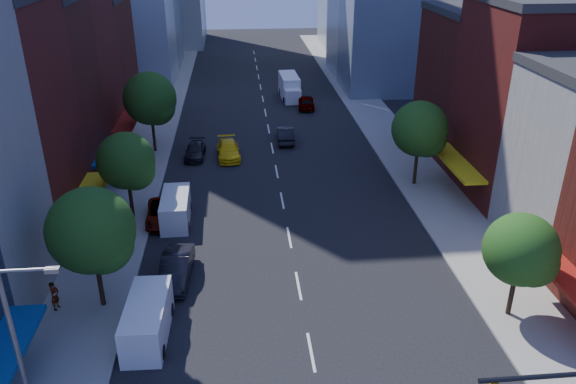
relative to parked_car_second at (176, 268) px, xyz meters
name	(u,v)px	position (x,y,z in m)	size (l,w,h in m)	color
sidewalk_left	(150,138)	(-5.00, 26.59, -0.75)	(5.00, 120.00, 0.15)	gray
sidewalk_right	(385,131)	(20.00, 26.59, -0.75)	(5.00, 120.00, 0.15)	gray
bldg_left_3	(15,100)	(-13.50, 15.59, 6.68)	(12.00, 8.00, 15.00)	#4E1713
bldg_left_4	(45,64)	(-13.50, 24.09, 7.68)	(12.00, 9.00, 17.00)	maroon
bldg_left_5	(74,63)	(-13.50, 33.59, 5.68)	(12.00, 10.00, 13.00)	#4E1713
bldg_right_2	(549,104)	(28.50, 10.59, 6.68)	(12.00, 10.00, 15.00)	maroon
bldg_right_3	(493,84)	(28.50, 20.59, 5.68)	(12.00, 10.00, 13.00)	#4E1713
streetlight	(23,353)	(-4.31, -12.41, 4.46)	(2.25, 0.25, 9.00)	slate
tree_left_near	(94,234)	(-3.85, -2.48, 4.05)	(4.80, 4.80, 7.30)	black
tree_left_mid	(128,163)	(-3.85, 8.52, 3.71)	(4.20, 4.20, 6.65)	black
tree_left_far	(152,101)	(-3.85, 22.52, 4.38)	(5.00, 5.00, 7.75)	black
tree_right_near	(524,253)	(19.15, -5.48, 3.37)	(4.00, 4.00, 6.20)	black
tree_right_far	(422,131)	(19.15, 12.52, 4.04)	(4.60, 4.60, 7.20)	black
parked_car_second	(176,268)	(0.00, 0.00, 0.00)	(1.74, 4.98, 1.64)	black
parked_car_third	(162,213)	(-1.72, 7.93, -0.14)	(2.25, 4.88, 1.36)	#999999
parked_car_rear	(195,151)	(0.00, 20.83, -0.17)	(1.81, 4.45, 1.29)	black
cargo_van_near	(147,321)	(-1.02, -5.48, 0.27)	(2.25, 5.22, 2.20)	white
cargo_van_far	(176,209)	(-0.67, 7.69, 0.22)	(2.09, 4.97, 2.10)	silver
taxi	(228,150)	(3.17, 20.52, -0.08)	(2.07, 5.09, 1.48)	yellow
traffic_car_oncoming	(285,134)	(9.00, 24.37, -0.05)	(1.63, 4.68, 1.54)	black
traffic_car_far	(306,102)	(12.56, 35.95, -0.01)	(1.91, 4.75, 1.62)	#999999
box_truck	(290,88)	(10.99, 40.75, 0.54)	(2.43, 7.22, 2.88)	white
pedestrian_near	(55,296)	(-6.56, -2.59, 0.21)	(0.64, 0.42, 1.77)	#999999
pedestrian_far	(102,252)	(-4.81, 1.84, 0.29)	(0.93, 0.73, 1.92)	#999999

